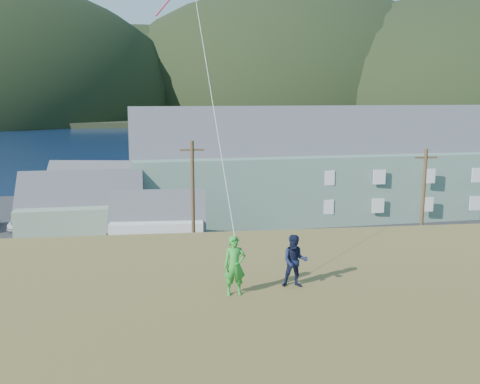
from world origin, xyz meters
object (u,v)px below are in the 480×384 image
(shed_palegreen_near, at_px, (82,211))
(shed_palegreen_far, at_px, (95,189))
(kite_flyer_navy, at_px, (295,261))
(wharf, at_px, (136,184))
(kite_flyer_green, at_px, (235,266))
(lodge, at_px, (322,166))
(shed_white, at_px, (158,225))

(shed_palegreen_near, bearing_deg, shed_palegreen_far, 89.92)
(kite_flyer_navy, bearing_deg, wharf, 107.51)
(shed_palegreen_far, bearing_deg, kite_flyer_green, -68.08)
(wharf, relative_size, lodge, 0.65)
(shed_palegreen_near, height_order, shed_white, shed_palegreen_near)
(wharf, distance_m, lodge, 28.91)
(lodge, height_order, shed_palegreen_far, lodge)
(lodge, bearing_deg, kite_flyer_green, -113.37)
(kite_flyer_green, bearing_deg, shed_palegreen_near, 103.94)
(lodge, bearing_deg, shed_palegreen_near, -165.30)
(shed_palegreen_near, relative_size, kite_flyer_green, 6.33)
(shed_palegreen_far, relative_size, kite_flyer_navy, 7.03)
(lodge, xyz_separation_m, shed_palegreen_far, (-23.86, 4.04, -2.70))
(shed_palegreen_far, xyz_separation_m, kite_flyer_green, (10.09, -43.82, 5.43))
(kite_flyer_green, bearing_deg, wharf, 93.82)
(wharf, height_order, shed_palegreen_far, shed_palegreen_far)
(lodge, bearing_deg, shed_palegreen_far, 166.11)
(kite_flyer_navy, bearing_deg, shed_palegreen_far, 114.49)
(wharf, bearing_deg, kite_flyer_green, -83.43)
(lodge, bearing_deg, kite_flyer_navy, -111.19)
(shed_palegreen_near, distance_m, shed_white, 7.45)
(shed_white, bearing_deg, shed_palegreen_near, 153.56)
(lodge, bearing_deg, wharf, 132.07)
(wharf, height_order, shed_palegreen_near, shed_palegreen_near)
(wharf, relative_size, kite_flyer_navy, 16.77)
(lodge, relative_size, shed_palegreen_far, 3.68)
(lodge, distance_m, shed_white, 20.58)
(shed_palegreen_near, relative_size, shed_white, 1.36)
(kite_flyer_navy, bearing_deg, shed_white, 108.95)
(lodge, xyz_separation_m, shed_white, (-16.76, -11.56, -2.97))
(wharf, relative_size, kite_flyer_green, 15.45)
(shed_white, height_order, kite_flyer_navy, kite_flyer_navy)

